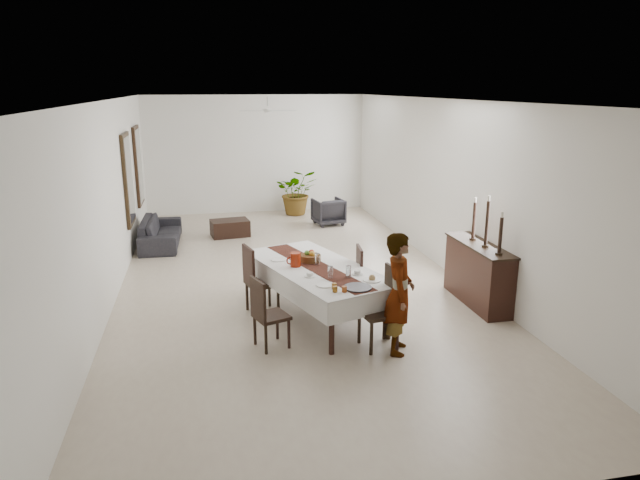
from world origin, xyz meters
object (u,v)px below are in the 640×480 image
Objects in this scene: sofa at (161,232)px; sideboard_body at (478,275)px; dining_table_top at (316,269)px; red_pitcher at (295,260)px; woman at (399,293)px.

sideboard_body is at bearing -130.16° from sofa.
dining_table_top is 5.38m from sofa.
red_pitcher is 0.13× the size of sideboard_body.
sofa is at bearing 116.07° from red_pitcher.
dining_table_top is 0.34m from red_pitcher.
sideboard_body reaches higher than dining_table_top.
dining_table_top is 12.00× the size of red_pitcher.
woman is 6.98m from sofa.
dining_table_top is at bearing -12.25° from red_pitcher.
sideboard_body is (1.84, 1.40, -0.33)m from woman.
sofa is at bearing 99.95° from dining_table_top.
woman is 0.81× the size of sofa.
sofa is (-2.27, 4.63, -0.62)m from red_pitcher.
woman is 1.01× the size of sideboard_body.
woman is at bearing -142.83° from sideboard_body.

